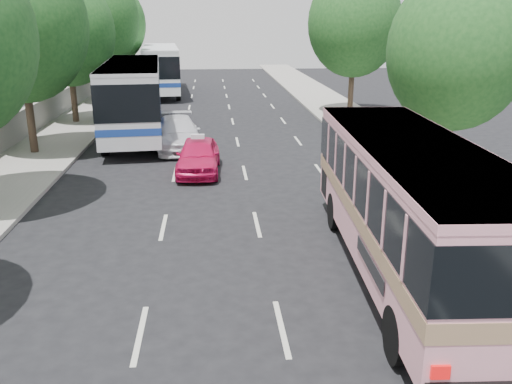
{
  "coord_description": "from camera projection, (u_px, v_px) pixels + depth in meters",
  "views": [
    {
      "loc": [
        -0.35,
        -11.75,
        6.1
      ],
      "look_at": [
        0.83,
        2.31,
        1.6
      ],
      "focal_mm": 38.0,
      "sensor_mm": 36.0,
      "label": 1
    }
  ],
  "objects": [
    {
      "name": "ground",
      "position": [
        230.0,
        285.0,
        13.04
      ],
      "size": [
        120.0,
        120.0,
        0.0
      ],
      "primitive_type": "plane",
      "color": "black",
      "rests_on": "ground"
    },
    {
      "name": "sidewalk_left",
      "position": [
        70.0,
        129.0,
        31.33
      ],
      "size": [
        4.0,
        90.0,
        0.15
      ],
      "primitive_type": "cube",
      "color": "#9E998E",
      "rests_on": "ground"
    },
    {
      "name": "sidewalk_right",
      "position": [
        358.0,
        124.0,
        32.69
      ],
      "size": [
        4.0,
        90.0,
        0.12
      ],
      "primitive_type": "cube",
      "color": "#9E998E",
      "rests_on": "ground"
    },
    {
      "name": "low_wall",
      "position": [
        36.0,
        115.0,
        30.93
      ],
      "size": [
        0.3,
        90.0,
        1.5
      ],
      "primitive_type": "cube",
      "color": "#9E998E",
      "rests_on": "sidewalk_left"
    },
    {
      "name": "tree_left_c",
      "position": [
        19.0,
        19.0,
        23.73
      ],
      "size": [
        6.0,
        6.0,
        9.35
      ],
      "color": "#38281E",
      "rests_on": "ground"
    },
    {
      "name": "tree_left_d",
      "position": [
        68.0,
        28.0,
        31.48
      ],
      "size": [
        5.52,
        5.52,
        8.6
      ],
      "color": "#38281E",
      "rests_on": "ground"
    },
    {
      "name": "tree_left_e",
      "position": [
        96.0,
        15.0,
        38.84
      ],
      "size": [
        6.3,
        6.3,
        9.82
      ],
      "color": "#38281E",
      "rests_on": "ground"
    },
    {
      "name": "tree_left_f",
      "position": [
        112.0,
        21.0,
        46.55
      ],
      "size": [
        5.88,
        5.88,
        9.16
      ],
      "color": "#38281E",
      "rests_on": "ground"
    },
    {
      "name": "tree_right_near",
      "position": [
        460.0,
        45.0,
        19.7
      ],
      "size": [
        5.1,
        5.1,
        7.95
      ],
      "color": "#38281E",
      "rests_on": "ground"
    },
    {
      "name": "tree_right_far",
      "position": [
        356.0,
        19.0,
        34.63
      ],
      "size": [
        6.0,
        6.0,
        9.35
      ],
      "color": "#38281E",
      "rests_on": "ground"
    },
    {
      "name": "pink_bus",
      "position": [
        410.0,
        194.0,
        12.96
      ],
      "size": [
        3.24,
        10.75,
        3.39
      ],
      "rotation": [
        0.0,
        0.0,
        -0.05
      ],
      "color": "pink",
      "rests_on": "ground"
    },
    {
      "name": "pink_taxi",
      "position": [
        198.0,
        156.0,
        22.42
      ],
      "size": [
        1.89,
        4.31,
        1.44
      ],
      "primitive_type": "imported",
      "rotation": [
        0.0,
        0.0,
        -0.04
      ],
      "color": "#CF124D",
      "rests_on": "ground"
    },
    {
      "name": "white_pickup",
      "position": [
        178.0,
        133.0,
        26.6
      ],
      "size": [
        2.74,
        5.49,
        1.53
      ],
      "primitive_type": "imported",
      "rotation": [
        0.0,
        0.0,
        0.12
      ],
      "color": "silver",
      "rests_on": "ground"
    },
    {
      "name": "tour_coach_front",
      "position": [
        133.0,
        92.0,
        29.29
      ],
      "size": [
        3.98,
        13.34,
        3.94
      ],
      "rotation": [
        0.0,
        0.0,
        0.09
      ],
      "color": "silver",
      "rests_on": "ground"
    },
    {
      "name": "tour_coach_rear",
      "position": [
        161.0,
        65.0,
        46.17
      ],
      "size": [
        3.93,
        13.35,
        3.94
      ],
      "rotation": [
        0.0,
        0.0,
        0.08
      ],
      "color": "white",
      "rests_on": "ground"
    },
    {
      "name": "taxi_roof_sign",
      "position": [
        198.0,
        136.0,
        22.18
      ],
      "size": [
        0.56,
        0.2,
        0.18
      ],
      "primitive_type": "cube",
      "rotation": [
        0.0,
        0.0,
        -0.04
      ],
      "color": "silver",
      "rests_on": "pink_taxi"
    }
  ]
}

